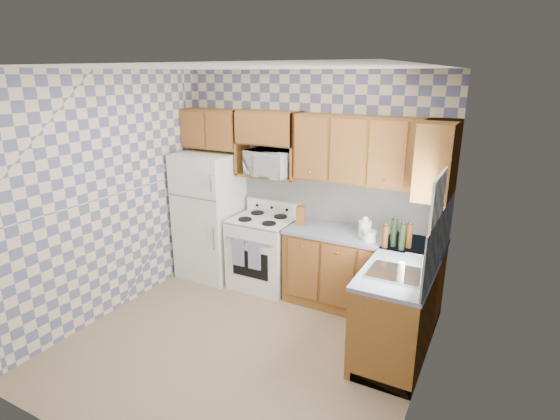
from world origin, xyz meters
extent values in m
plane|color=#897053|center=(0.00, 0.00, 0.00)|extent=(3.40, 3.40, 0.00)
cube|color=slate|center=(0.00, 1.60, 1.35)|extent=(3.40, 0.02, 2.70)
cube|color=slate|center=(1.70, 0.00, 1.35)|extent=(0.02, 3.20, 2.70)
cube|color=silver|center=(0.40, 1.59, 1.20)|extent=(2.60, 0.02, 0.56)
cube|color=silver|center=(1.69, 0.80, 1.20)|extent=(0.02, 1.60, 0.56)
cube|color=white|center=(-1.27, 1.25, 0.84)|extent=(0.75, 0.70, 1.68)
cube|color=white|center=(-0.47, 1.28, 0.45)|extent=(0.76, 0.65, 0.90)
cube|color=silver|center=(-0.47, 1.28, 0.91)|extent=(0.76, 0.65, 0.02)
cube|color=white|center=(-0.47, 1.55, 1.00)|extent=(0.76, 0.08, 0.17)
cube|color=navy|center=(-0.63, 0.93, 0.56)|extent=(0.16, 0.02, 0.35)
cube|color=navy|center=(-0.40, 0.93, 0.56)|extent=(0.16, 0.02, 0.35)
cube|color=brown|center=(0.82, 1.30, 0.44)|extent=(1.75, 0.60, 0.88)
cube|color=brown|center=(1.40, 0.80, 0.44)|extent=(0.60, 1.60, 0.88)
cube|color=slate|center=(0.82, 1.30, 0.90)|extent=(1.77, 0.63, 0.04)
cube|color=slate|center=(1.40, 0.80, 0.90)|extent=(0.63, 1.60, 0.04)
cube|color=brown|center=(0.82, 1.44, 1.85)|extent=(1.75, 0.33, 0.74)
cube|color=brown|center=(-1.29, 1.44, 1.97)|extent=(0.82, 0.33, 0.50)
cube|color=brown|center=(1.53, 1.25, 1.85)|extent=(0.33, 0.70, 0.74)
cube|color=brown|center=(-0.47, 1.44, 1.44)|extent=(0.80, 0.33, 0.03)
imported|color=white|center=(-0.42, 1.38, 1.61)|extent=(0.62, 0.45, 0.32)
cube|color=#B7B7BC|center=(1.40, 0.45, 0.93)|extent=(0.48, 0.40, 0.03)
cube|color=white|center=(1.69, 0.45, 1.45)|extent=(0.02, 0.66, 0.86)
cylinder|color=black|center=(1.20, 1.12, 1.07)|extent=(0.07, 0.07, 0.30)
cylinder|color=black|center=(1.30, 1.06, 1.06)|extent=(0.07, 0.07, 0.28)
cylinder|color=#4B2A10|center=(1.35, 1.16, 1.05)|extent=(0.07, 0.07, 0.26)
cylinder|color=#4B2A10|center=(1.13, 1.04, 1.04)|extent=(0.07, 0.07, 0.24)
cube|color=brown|center=(0.05, 1.28, 1.03)|extent=(0.13, 0.13, 0.23)
cylinder|color=white|center=(0.85, 1.25, 1.01)|extent=(0.14, 0.14, 0.18)
cylinder|color=beige|center=(1.46, 0.35, 1.01)|extent=(0.06, 0.06, 0.17)
camera|label=1|loc=(2.15, -3.21, 2.65)|focal=28.00mm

